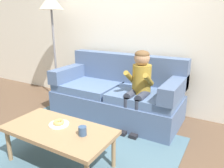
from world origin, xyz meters
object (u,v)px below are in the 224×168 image
object	(u,v)px
coffee_table	(59,132)
donut	(59,122)
floor_lamp	(51,10)
couch	(118,95)
mug	(82,131)
person_child	(139,82)

from	to	relation	value
coffee_table	donut	world-z (taller)	donut
donut	floor_lamp	distance (m)	2.30
couch	mug	xyz separation A→B (m)	(0.35, -1.37, 0.12)
coffee_table	floor_lamp	xyz separation A→B (m)	(-1.42, 1.47, 1.26)
floor_lamp	coffee_table	bearing A→B (deg)	-46.08
coffee_table	donut	bearing A→B (deg)	127.95
person_child	mug	bearing A→B (deg)	-94.57
couch	person_child	world-z (taller)	person_child
person_child	floor_lamp	xyz separation A→B (m)	(-1.80, 0.29, 0.98)
person_child	floor_lamp	distance (m)	2.07
couch	coffee_table	xyz separation A→B (m)	(0.06, -1.39, 0.04)
couch	floor_lamp	xyz separation A→B (m)	(-1.36, 0.08, 1.30)
person_child	floor_lamp	bearing A→B (deg)	171.00
floor_lamp	mug	bearing A→B (deg)	-40.30
mug	floor_lamp	world-z (taller)	floor_lamp
coffee_table	floor_lamp	size ratio (longest dim) A/B	0.61
person_child	mug	size ratio (longest dim) A/B	12.24
coffee_table	couch	bearing A→B (deg)	92.43
coffee_table	floor_lamp	bearing A→B (deg)	133.92
donut	floor_lamp	world-z (taller)	floor_lamp
couch	floor_lamp	size ratio (longest dim) A/B	1.04
floor_lamp	donut	bearing A→B (deg)	-45.84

